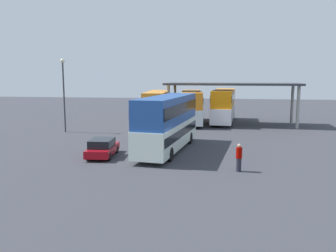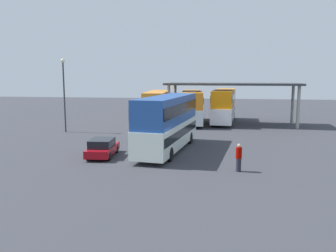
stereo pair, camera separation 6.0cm
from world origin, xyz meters
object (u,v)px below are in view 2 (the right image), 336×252
(double_decker_mid_row, at_px, (192,106))
(double_decker_near_canopy, at_px, (158,107))
(double_decker_main, at_px, (168,121))
(lamppost_tall, at_px, (64,86))
(double_decker_far_right, at_px, (224,105))
(pedestrian_waiting, at_px, (239,158))
(parked_hatchback, at_px, (102,148))

(double_decker_mid_row, bearing_deg, double_decker_near_canopy, 109.50)
(double_decker_near_canopy, bearing_deg, double_decker_main, -170.19)
(double_decker_main, xyz_separation_m, lamppost_tall, (-12.31, 7.54, 2.49))
(double_decker_main, distance_m, double_decker_far_right, 18.38)
(pedestrian_waiting, bearing_deg, parked_hatchback, -108.46)
(pedestrian_waiting, bearing_deg, lamppost_tall, -129.95)
(double_decker_main, height_order, double_decker_near_canopy, double_decker_main)
(double_decker_near_canopy, xyz_separation_m, pedestrian_waiting, (8.86, -19.92, -1.37))
(lamppost_tall, height_order, pedestrian_waiting, lamppost_tall)
(double_decker_far_right, bearing_deg, double_decker_mid_row, 113.58)
(double_decker_far_right, height_order, pedestrian_waiting, double_decker_far_right)
(double_decker_far_right, height_order, lamppost_tall, lamppost_tall)
(double_decker_main, distance_m, double_decker_near_canopy, 14.94)
(lamppost_tall, bearing_deg, parked_hatchback, -53.01)
(double_decker_near_canopy, height_order, double_decker_mid_row, double_decker_near_canopy)
(double_decker_near_canopy, xyz_separation_m, lamppost_tall, (-8.77, -6.97, 2.63))
(pedestrian_waiting, bearing_deg, double_decker_main, -139.15)
(double_decker_far_right, bearing_deg, pedestrian_waiting, -173.84)
(double_decker_far_right, relative_size, pedestrian_waiting, 6.21)
(double_decker_near_canopy, bearing_deg, double_decker_far_right, -71.74)
(double_decker_main, distance_m, pedestrian_waiting, 7.73)
(double_decker_mid_row, distance_m, double_decker_far_right, 4.27)
(double_decker_far_right, distance_m, pedestrian_waiting, 23.28)
(parked_hatchback, bearing_deg, double_decker_far_right, -28.40)
(double_decker_near_canopy, bearing_deg, pedestrian_waiting, -159.93)
(double_decker_main, xyz_separation_m, double_decker_mid_row, (0.54, 16.40, -0.16))
(parked_hatchback, xyz_separation_m, pedestrian_waiting, (9.83, -2.60, 0.22))
(double_decker_near_canopy, distance_m, lamppost_tall, 11.51)
(parked_hatchback, distance_m, double_decker_mid_row, 19.92)
(double_decker_far_right, distance_m, lamppost_tall, 19.92)
(double_decker_near_canopy, relative_size, double_decker_mid_row, 0.98)
(parked_hatchback, distance_m, lamppost_tall, 13.63)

